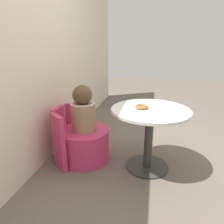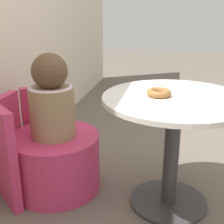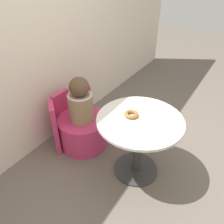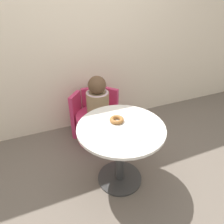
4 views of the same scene
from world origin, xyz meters
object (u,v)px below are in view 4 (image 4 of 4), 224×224
tub_chair (99,127)px  donut (117,120)px  round_table (121,142)px  child_figure (98,98)px

tub_chair → donut: 0.78m
round_table → donut: 0.21m
tub_chair → donut: size_ratio=4.28×
round_table → child_figure: 0.70m
donut → tub_chair: bearing=87.5°
tub_chair → child_figure: (-0.00, -0.00, 0.40)m
tub_chair → child_figure: 0.40m
child_figure → tub_chair: bearing=76.0°
round_table → tub_chair: (0.02, 0.69, -0.30)m
round_table → child_figure: size_ratio=1.55×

